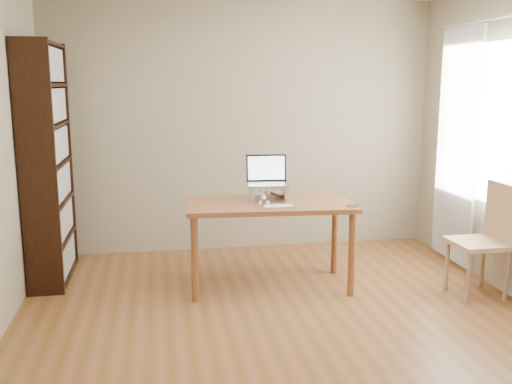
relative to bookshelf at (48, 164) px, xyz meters
name	(u,v)px	position (x,y,z in m)	size (l,w,h in m)	color
room	(297,152)	(1.86, -1.54, 0.25)	(4.04, 4.54, 2.64)	brown
bookshelf	(48,164)	(0.00, 0.00, 0.00)	(0.30, 0.90, 2.10)	black
curtains	(490,152)	(3.75, -0.75, 0.12)	(0.03, 1.90, 2.25)	silver
desk	(270,213)	(1.88, -0.54, -0.40)	(1.45, 0.80, 0.75)	brown
laptop_stand	(268,191)	(1.88, -0.46, -0.22)	(0.32, 0.25, 0.13)	silver
laptop	(267,177)	(1.88, -0.39, -0.11)	(0.37, 0.31, 0.25)	silver
keyboard	(279,207)	(1.91, -0.76, -0.29)	(0.26, 0.11, 0.02)	silver
coaster	(353,206)	(2.52, -0.80, -0.30)	(0.11, 0.11, 0.01)	#56321D
cat	(264,193)	(1.85, -0.42, -0.24)	(0.23, 0.47, 0.14)	#49413A
chair	(487,236)	(3.61, -1.03, -0.54)	(0.42, 0.42, 0.94)	tan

